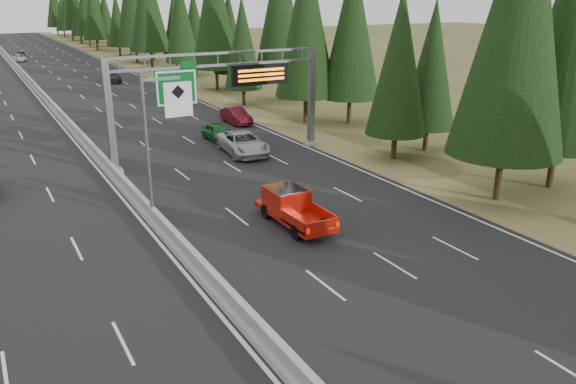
# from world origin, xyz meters

# --- Properties ---
(road) EXTENTS (32.00, 260.00, 0.08)m
(road) POSITION_xyz_m (0.00, 80.00, 0.04)
(road) COLOR black
(road) RESTS_ON ground
(shoulder_right) EXTENTS (3.60, 260.00, 0.06)m
(shoulder_right) POSITION_xyz_m (17.80, 80.00, 0.03)
(shoulder_right) COLOR olive
(shoulder_right) RESTS_ON ground
(median_barrier) EXTENTS (0.70, 260.00, 0.85)m
(median_barrier) POSITION_xyz_m (0.00, 80.00, 0.41)
(median_barrier) COLOR gray
(median_barrier) RESTS_ON road
(sign_gantry) EXTENTS (16.75, 0.98, 7.80)m
(sign_gantry) POSITION_xyz_m (8.92, 34.88, 5.27)
(sign_gantry) COLOR slate
(sign_gantry) RESTS_ON road
(hov_sign_pole) EXTENTS (2.80, 0.50, 8.00)m
(hov_sign_pole) POSITION_xyz_m (0.58, 24.97, 4.72)
(hov_sign_pole) COLOR slate
(hov_sign_pole) RESTS_ON road
(tree_row_right) EXTENTS (12.25, 245.17, 18.41)m
(tree_row_right) POSITION_xyz_m (21.71, 71.26, 9.13)
(tree_row_right) COLOR black
(tree_row_right) RESTS_ON ground
(silver_minivan) EXTENTS (3.34, 6.25, 1.67)m
(silver_minivan) POSITION_xyz_m (10.20, 35.29, 0.91)
(silver_minivan) COLOR #AFAFB4
(silver_minivan) RESTS_ON road
(red_pickup) EXTENTS (2.00, 5.59, 1.82)m
(red_pickup) POSITION_xyz_m (6.44, 21.30, 1.09)
(red_pickup) COLOR black
(red_pickup) RESTS_ON road
(car_ahead_green) EXTENTS (1.74, 4.24, 1.44)m
(car_ahead_green) POSITION_xyz_m (10.10, 40.00, 0.80)
(car_ahead_green) COLOR #145720
(car_ahead_green) RESTS_ON road
(car_ahead_dkred) EXTENTS (1.58, 4.50, 1.48)m
(car_ahead_dkred) POSITION_xyz_m (14.27, 45.48, 0.82)
(car_ahead_dkred) COLOR #4D0B15
(car_ahead_dkred) RESTS_ON road
(car_ahead_dkgrey) EXTENTS (2.55, 5.59, 1.59)m
(car_ahead_dkgrey) POSITION_xyz_m (10.24, 79.41, 0.87)
(car_ahead_dkgrey) COLOR black
(car_ahead_dkgrey) RESTS_ON road
(car_ahead_white) EXTENTS (2.44, 4.80, 1.30)m
(car_ahead_white) POSITION_xyz_m (1.50, 115.24, 0.73)
(car_ahead_white) COLOR silver
(car_ahead_white) RESTS_ON road
(car_ahead_far) EXTENTS (1.76, 4.15, 1.40)m
(car_ahead_far) POSITION_xyz_m (2.46, 121.64, 0.78)
(car_ahead_far) COLOR black
(car_ahead_far) RESTS_ON road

